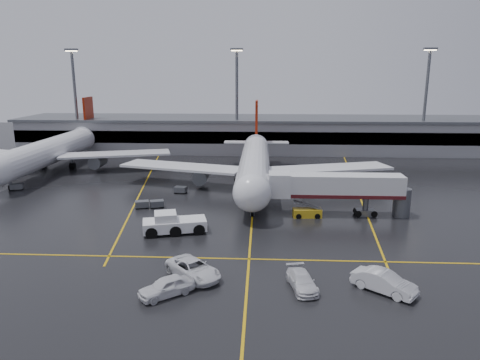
{
  "coord_description": "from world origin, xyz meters",
  "views": [
    {
      "loc": [
        1.27,
        -66.69,
        19.7
      ],
      "look_at": [
        -2.0,
        -2.0,
        4.0
      ],
      "focal_mm": 33.09,
      "sensor_mm": 36.0,
      "label": 1
    }
  ],
  "objects": [
    {
      "name": "apron_line_right",
      "position": [
        18.0,
        10.0,
        0.01
      ],
      "size": [
        7.57,
        69.64,
        0.02
      ],
      "primitive_type": "cube",
      "rotation": [
        0.0,
        0.0,
        -0.1
      ],
      "color": "gold",
      "rests_on": "ground"
    },
    {
      "name": "belt_loader",
      "position": [
        7.71,
        -7.08,
        0.62
      ],
      "size": [
        4.06,
        2.12,
        2.5
      ],
      "color": "gold",
      "rests_on": "ground"
    },
    {
      "name": "pushback_tractor",
      "position": [
        -9.89,
        -14.25,
        1.12
      ],
      "size": [
        8.4,
        5.07,
        2.81
      ],
      "color": "silver",
      "rests_on": "ground"
    },
    {
      "name": "main_airliner",
      "position": [
        0.0,
        9.7,
        4.21
      ],
      "size": [
        48.8,
        45.6,
        14.1
      ],
      "color": "silver",
      "rests_on": "ground"
    },
    {
      "name": "apron_line_left",
      "position": [
        -20.0,
        10.0,
        0.01
      ],
      "size": [
        9.99,
        69.35,
        0.02
      ],
      "primitive_type": "cube",
      "rotation": [
        0.0,
        0.0,
        0.14
      ],
      "color": "gold",
      "rests_on": "ground"
    },
    {
      "name": "light_mast_right",
      "position": [
        40.0,
        42.0,
        14.47
      ],
      "size": [
        3.0,
        1.2,
        25.45
      ],
      "color": "#595B60",
      "rests_on": "ground"
    },
    {
      "name": "terminal",
      "position": [
        0.0,
        47.93,
        4.32
      ],
      "size": [
        122.0,
        19.0,
        8.6
      ],
      "color": "gray",
      "rests_on": "ground"
    },
    {
      "name": "service_van_c",
      "position": [
        12.64,
        -28.74,
        0.98
      ],
      "size": [
        5.9,
        5.35,
        1.95
      ],
      "primitive_type": "imported",
      "rotation": [
        0.0,
        0.0,
        0.89
      ],
      "color": "silver",
      "rests_on": "ground"
    },
    {
      "name": "light_mast_left",
      "position": [
        -45.0,
        42.0,
        14.47
      ],
      "size": [
        3.0,
        1.2,
        25.45
      ],
      "color": "#595B60",
      "rests_on": "ground"
    },
    {
      "name": "baggage_cart_a",
      "position": [
        -14.41,
        -3.76,
        0.63
      ],
      "size": [
        2.31,
        1.88,
        1.12
      ],
      "color": "#595B60",
      "rests_on": "ground"
    },
    {
      "name": "ground",
      "position": [
        0.0,
        0.0,
        0.0
      ],
      "size": [
        220.0,
        220.0,
        0.0
      ],
      "primitive_type": "plane",
      "color": "black",
      "rests_on": "ground"
    },
    {
      "name": "service_van_b",
      "position": [
        5.16,
        -28.44,
        0.76
      ],
      "size": [
        3.11,
        5.53,
        1.51
      ],
      "primitive_type": "imported",
      "rotation": [
        0.0,
        0.0,
        0.2
      ],
      "color": "silver",
      "rests_on": "ground"
    },
    {
      "name": "baggage_cart_c",
      "position": [
        -12.38,
        4.62,
        0.63
      ],
      "size": [
        2.21,
        1.66,
        1.12
      ],
      "color": "#595B60",
      "rests_on": "ground"
    },
    {
      "name": "apron_line_centre",
      "position": [
        0.0,
        0.0,
        0.01
      ],
      "size": [
        0.25,
        90.0,
        0.02
      ],
      "primitive_type": "cube",
      "color": "gold",
      "rests_on": "ground"
    },
    {
      "name": "second_airliner",
      "position": [
        -42.0,
        21.7,
        4.21
      ],
      "size": [
        48.8,
        45.6,
        14.1
      ],
      "color": "silver",
      "rests_on": "ground"
    },
    {
      "name": "jet_bridge",
      "position": [
        11.87,
        -6.0,
        3.93
      ],
      "size": [
        19.9,
        3.4,
        6.05
      ],
      "color": "silver",
      "rests_on": "ground"
    },
    {
      "name": "apron_line_stop",
      "position": [
        0.0,
        -22.0,
        0.01
      ],
      "size": [
        60.0,
        0.25,
        0.02
      ],
      "primitive_type": "cube",
      "color": "gold",
      "rests_on": "ground"
    },
    {
      "name": "baggage_cart_e",
      "position": [
        -41.12,
        5.31,
        0.63
      ],
      "size": [
        2.32,
        1.89,
        1.12
      ],
      "color": "#595B60",
      "rests_on": "ground"
    },
    {
      "name": "baggage_cart_b",
      "position": [
        -16.59,
        -4.11,
        0.63
      ],
      "size": [
        2.28,
        1.79,
        1.12
      ],
      "color": "#595B60",
      "rests_on": "ground"
    },
    {
      "name": "service_van_d",
      "position": [
        -7.24,
        -30.44,
        0.88
      ],
      "size": [
        5.39,
        4.83,
        1.77
      ],
      "primitive_type": "imported",
      "rotation": [
        0.0,
        0.0,
        -0.91
      ],
      "color": "silver",
      "rests_on": "ground"
    },
    {
      "name": "light_mast_mid",
      "position": [
        -5.0,
        42.0,
        14.47
      ],
      "size": [
        3.0,
        1.2,
        25.45
      ],
      "color": "#595B60",
      "rests_on": "ground"
    },
    {
      "name": "service_van_a",
      "position": [
        -5.37,
        -26.66,
        0.89
      ],
      "size": [
        6.64,
        6.66,
        1.79
      ],
      "primitive_type": "imported",
      "rotation": [
        0.0,
        0.0,
        0.78
      ],
      "color": "silver",
      "rests_on": "ground"
    }
  ]
}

